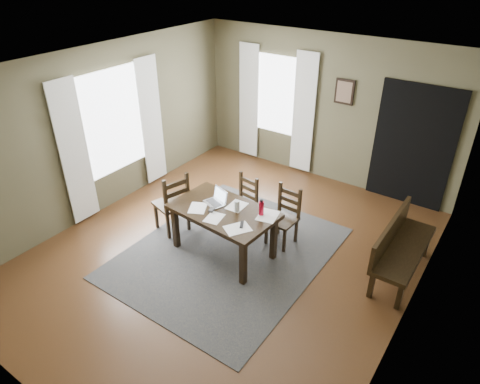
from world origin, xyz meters
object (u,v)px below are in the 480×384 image
Objects in this scene: water_bottle at (261,208)px; dining_table at (223,215)px; chair_end at (173,204)px; bench at (399,244)px; laptop at (217,199)px; chair_back_left at (243,204)px; chair_back_right at (284,217)px.

dining_table is at bearing -159.26° from water_bottle.
chair_end is 0.70× the size of bench.
dining_table is at bearing -10.04° from laptop.
chair_end is at bearing -172.41° from water_bottle.
chair_end reaches higher than chair_back_left.
chair_end reaches higher than bench.
dining_table is 4.26× the size of laptop.
water_bottle is (1.48, 0.20, 0.36)m from chair_end.
laptop is at bearing 155.52° from dining_table.
chair_back_left is (-0.14, 0.69, -0.22)m from dining_table.
water_bottle reaches higher than laptop.
chair_end is (-0.97, -0.00, -0.15)m from dining_table.
laptop is (-0.04, -0.59, 0.36)m from chair_back_left.
chair_back_right is 3.77× the size of water_bottle.
chair_back_right reaches higher than chair_back_left.
chair_back_left is 0.92m from water_bottle.
chair_back_right is (1.55, 0.73, -0.06)m from chair_end.
dining_table is at bearing 113.80° from bench.
chair_end is at bearing -150.81° from chair_back_right.
water_bottle reaches higher than bench.
dining_table is 1.69× the size of chair_back_right.
laptop is (-0.18, 0.10, 0.15)m from dining_table.
chair_back_right is at bearing 98.57° from bench.
chair_end is 0.85m from laptop.
chair_back_right is at bearing 55.88° from dining_table.
chair_back_right is 1.65m from bench.
bench is at bearing 123.25° from chair_end.
chair_back_left is at bearing 104.69° from laptop.
chair_end is 1.72m from chair_back_right.
water_bottle is (0.69, 0.09, 0.06)m from laptop.
chair_back_left reaches higher than bench.
water_bottle is (-0.07, -0.54, 0.41)m from chair_back_right.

